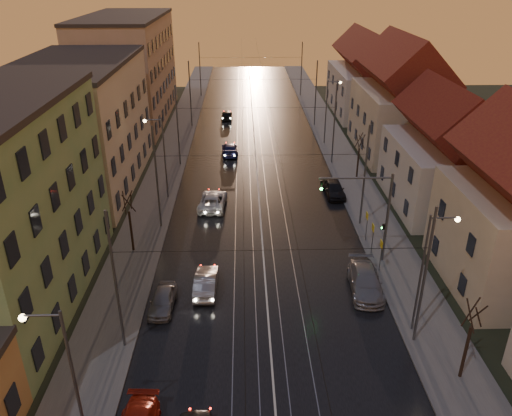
{
  "coord_description": "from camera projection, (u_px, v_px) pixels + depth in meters",
  "views": [
    {
      "loc": [
        -1.47,
        -14.14,
        20.26
      ],
      "look_at": [
        -0.49,
        21.89,
        2.77
      ],
      "focal_mm": 35.0,
      "sensor_mm": 36.0,
      "label": 1
    }
  ],
  "objects": [
    {
      "name": "driving_car_2",
      "position": [
        213.0,
        200.0,
        46.24
      ],
      "size": [
        2.71,
        5.2,
        1.4
      ],
      "primitive_type": "imported",
      "rotation": [
        0.0,
        0.0,
        3.06
      ],
      "color": "silver",
      "rests_on": "ground"
    },
    {
      "name": "catenary_pole_r_1",
      "position": [
        424.0,
        279.0,
        27.94
      ],
      "size": [
        0.16,
        0.16,
        9.0
      ],
      "primitive_type": "cylinder",
      "color": "#595B60",
      "rests_on": "ground"
    },
    {
      "name": "tram_rail_1",
      "position": [
        249.0,
        161.0,
        57.53
      ],
      "size": [
        0.06,
        120.0,
        0.03
      ],
      "primitive_type": "cube",
      "color": "gray",
      "rests_on": "road"
    },
    {
      "name": "tram_rail_0",
      "position": [
        237.0,
        161.0,
        57.49
      ],
      "size": [
        0.06,
        120.0,
        0.03
      ],
      "primitive_type": "cube",
      "color": "gray",
      "rests_on": "road"
    },
    {
      "name": "driving_car_1",
      "position": [
        206.0,
        282.0,
        34.3
      ],
      "size": [
        1.56,
        4.23,
        1.38
      ],
      "primitive_type": "imported",
      "rotation": [
        0.0,
        0.0,
        3.12
      ],
      "color": "gray",
      "rests_on": "ground"
    },
    {
      "name": "catenary_pole_l_4",
      "position": [
        190.0,
        95.0,
        67.98
      ],
      "size": [
        0.16,
        0.16,
        9.0
      ],
      "primitive_type": "cylinder",
      "color": "#595B60",
      "rests_on": "ground"
    },
    {
      "name": "street_lamp_1",
      "position": [
        428.0,
        263.0,
        28.68
      ],
      "size": [
        1.75,
        0.32,
        8.0
      ],
      "color": "#595B60",
      "rests_on": "ground"
    },
    {
      "name": "sidewalk_right",
      "position": [
        342.0,
        160.0,
        57.78
      ],
      "size": [
        4.0,
        120.0,
        0.15
      ],
      "primitive_type": "cube",
      "color": "#4C4C4C",
      "rests_on": "ground"
    },
    {
      "name": "apartment_left_3",
      "position": [
        129.0,
        71.0,
        70.27
      ],
      "size": [
        10.0,
        24.0,
        14.0
      ],
      "primitive_type": "cube",
      "color": "tan",
      "rests_on": "ground"
    },
    {
      "name": "sidewalk_left",
      "position": [
        169.0,
        161.0,
        57.29
      ],
      "size": [
        4.0,
        120.0,
        0.15
      ],
      "primitive_type": "cube",
      "color": "#4C4C4C",
      "rests_on": "ground"
    },
    {
      "name": "parked_right_1",
      "position": [
        365.0,
        282.0,
        34.27
      ],
      "size": [
        2.44,
        5.27,
        1.49
      ],
      "primitive_type": "imported",
      "rotation": [
        0.0,
        0.0,
        -0.07
      ],
      "color": "gray",
      "rests_on": "ground"
    },
    {
      "name": "bare_tree_1",
      "position": [
        468.0,
        342.0,
        26.16
      ],
      "size": [
        1.09,
        1.09,
        5.11
      ],
      "color": "black",
      "rests_on": "ground"
    },
    {
      "name": "driving_car_4",
      "position": [
        227.0,
        115.0,
        72.99
      ],
      "size": [
        1.6,
        3.78,
        1.27
      ],
      "primitive_type": "imported",
      "rotation": [
        0.0,
        0.0,
        3.17
      ],
      "color": "black",
      "rests_on": "ground"
    },
    {
      "name": "catenary_pole_l_3",
      "position": [
        178.0,
        126.0,
        54.49
      ],
      "size": [
        0.16,
        0.16,
        9.0
      ],
      "primitive_type": "cylinder",
      "color": "#595B60",
      "rests_on": "ground"
    },
    {
      "name": "bare_tree_0",
      "position": [
        130.0,
        224.0,
        38.25
      ],
      "size": [
        1.09,
        1.09,
        5.11
      ],
      "color": "black",
      "rests_on": "ground"
    },
    {
      "name": "house_right_2",
      "position": [
        447.0,
        158.0,
        45.17
      ],
      "size": [
        9.18,
        12.24,
        9.2
      ],
      "color": "beige",
      "rests_on": "ground"
    },
    {
      "name": "tram_rail_3",
      "position": [
        275.0,
        160.0,
        57.6
      ],
      "size": [
        0.06,
        120.0,
        0.03
      ],
      "primitive_type": "cube",
      "color": "gray",
      "rests_on": "road"
    },
    {
      "name": "catenary_pole_r_5",
      "position": [
        301.0,
        69.0,
        84.59
      ],
      "size": [
        0.16,
        0.16,
        9.0
      ],
      "primitive_type": "cylinder",
      "color": "#595B60",
      "rests_on": "ground"
    },
    {
      "name": "catenary_pole_r_3",
      "position": [
        334.0,
        125.0,
        54.91
      ],
      "size": [
        0.16,
        0.16,
        9.0
      ],
      "primitive_type": "cylinder",
      "color": "#595B60",
      "rests_on": "ground"
    },
    {
      "name": "catenary_pole_r_2",
      "position": [
        365.0,
        177.0,
        41.43
      ],
      "size": [
        0.16,
        0.16,
        9.0
      ],
      "primitive_type": "cylinder",
      "color": "#595B60",
      "rests_on": "ground"
    },
    {
      "name": "traffic_light_mast",
      "position": [
        375.0,
        207.0,
        35.97
      ],
      "size": [
        5.3,
        0.32,
        7.2
      ],
      "color": "#595B60",
      "rests_on": "ground"
    },
    {
      "name": "street_lamp_2",
      "position": [
        161.0,
        150.0,
        46.22
      ],
      "size": [
        1.75,
        0.32,
        8.0
      ],
      "color": "#595B60",
      "rests_on": "ground"
    },
    {
      "name": "driving_car_3",
      "position": [
        230.0,
        149.0,
        59.34
      ],
      "size": [
        2.06,
        4.63,
        1.32
      ],
      "primitive_type": "imported",
      "rotation": [
        0.0,
        0.0,
        3.19
      ],
      "color": "#191C4B",
      "rests_on": "ground"
    },
    {
      "name": "parked_right_2",
      "position": [
        334.0,
        189.0,
        48.6
      ],
      "size": [
        1.91,
        4.4,
        1.48
      ],
      "primitive_type": "imported",
      "rotation": [
        0.0,
        0.0,
        0.04
      ],
      "color": "black",
      "rests_on": "ground"
    },
    {
      "name": "parked_left_3",
      "position": [
        163.0,
        300.0,
        32.56
      ],
      "size": [
        1.71,
        3.81,
        1.27
      ],
      "primitive_type": "imported",
      "rotation": [
        0.0,
        0.0,
        -0.06
      ],
      "color": "gray",
      "rests_on": "ground"
    },
    {
      "name": "street_lamp_3",
      "position": [
        329.0,
        106.0,
        61.05
      ],
      "size": [
        1.75,
        0.32,
        8.0
      ],
      "color": "#595B60",
      "rests_on": "ground"
    },
    {
      "name": "house_right_4",
      "position": [
        365.0,
        79.0,
        74.67
      ],
      "size": [
        9.18,
        16.32,
        10.0
      ],
      "color": "beige",
      "rests_on": "ground"
    },
    {
      "name": "catenary_pole_l_1",
      "position": [
        116.0,
        283.0,
        27.52
      ],
      "size": [
        0.16,
        0.16,
        9.0
      ],
      "primitive_type": "cylinder",
      "color": "#595B60",
      "rests_on": "ground"
    },
    {
      "name": "house_right_3",
      "position": [
        401.0,
        104.0,
        58.15
      ],
      "size": [
        9.18,
        14.28,
        11.5
      ],
      "color": "#BDAF91",
      "rests_on": "ground"
    },
    {
      "name": "apartment_left_2",
      "position": [
        80.0,
        127.0,
        49.12
      ],
      "size": [
        10.0,
        20.0,
        12.0
      ],
      "primitive_type": "cube",
      "color": "beige",
      "rests_on": "ground"
    },
    {
      "name": "catenary_pole_l_5",
      "position": [
        200.0,
        70.0,
        84.17
      ],
      "size": [
        0.16,
        0.16,
        9.0
      ],
      "primitive_type": "cylinder",
      "color": "#595B60",
      "rests_on": "ground"
    },
    {
      "name": "catenary_pole_l_2",
      "position": [
        157.0,
        179.0,
        41.0
      ],
      "size": [
        0.16,
        0.16,
        9.0
      ],
      "primitive_type": "cylinder",
      "color": "#595B60",
      "rests_on": "ground"
    },
    {
      "name": "tram_rail_2",
      "position": [
        263.0,
        161.0,
        57.56
      ],
      "size": [
        0.06,
        120.0,
        0.03
      ],
      "primitive_type": "cube",
      "color": "gray",
      "rests_on": "road"
    },
    {
      "name": "bare_tree_2",
      "position": [
        358.0,
        158.0,
        51.34
      ],
      "size": [
        1.09,
        1.09,
        5.11
      ],
      "color": "black",
      "rests_on": "ground"
    },
    {
      "name": "catenary_pole_r_4",
      "position": [
        316.0,
        94.0,
        68.4
      ],
      "size": [
        0.16,
        0.16,
        9.0
      ],
      "primitive_type": "cylinder",
      "color": "#595B60",
      "rests_on": "ground"
    },
    {
      "name": "road",
      "position": [
        256.0,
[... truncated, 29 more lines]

